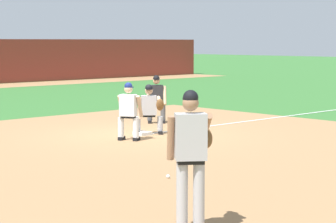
{
  "coord_description": "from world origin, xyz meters",
  "views": [
    {
      "loc": [
        -11.26,
        -12.99,
        2.48
      ],
      "look_at": [
        -3.76,
        -5.0,
        1.3
      ],
      "focal_mm": 70.0,
      "sensor_mm": 36.0,
      "label": 1
    }
  ],
  "objects_px": {
    "first_base_bag": "(142,133)",
    "baserunner": "(129,109)",
    "baseball": "(168,176)",
    "first_baseman": "(150,107)",
    "umpire": "(156,97)",
    "pitcher": "(191,152)"
  },
  "relations": [
    {
      "from": "first_base_bag",
      "to": "baserunner",
      "type": "bearing_deg",
      "value": -150.73
    },
    {
      "from": "first_base_bag",
      "to": "baseball",
      "type": "relative_size",
      "value": 5.14
    },
    {
      "from": "baserunner",
      "to": "first_baseman",
      "type": "bearing_deg",
      "value": 21.27
    },
    {
      "from": "baseball",
      "to": "umpire",
      "type": "height_order",
      "value": "umpire"
    },
    {
      "from": "first_base_bag",
      "to": "baseball",
      "type": "bearing_deg",
      "value": -126.17
    },
    {
      "from": "pitcher",
      "to": "umpire",
      "type": "bearing_deg",
      "value": 50.12
    },
    {
      "from": "baseball",
      "to": "baserunner",
      "type": "distance_m",
      "value": 4.72
    },
    {
      "from": "first_base_bag",
      "to": "pitcher",
      "type": "xyz_separation_m",
      "value": [
        -5.33,
        -7.12,
        1.01
      ]
    },
    {
      "from": "baseball",
      "to": "baserunner",
      "type": "relative_size",
      "value": 0.05
    },
    {
      "from": "first_base_bag",
      "to": "umpire",
      "type": "relative_size",
      "value": 0.26
    },
    {
      "from": "first_baseman",
      "to": "umpire",
      "type": "distance_m",
      "value": 2.44
    },
    {
      "from": "first_baseman",
      "to": "baserunner",
      "type": "distance_m",
      "value": 1.17
    },
    {
      "from": "pitcher",
      "to": "baserunner",
      "type": "xyz_separation_m",
      "value": [
        4.45,
        6.62,
        -0.27
      ]
    },
    {
      "from": "baserunner",
      "to": "umpire",
      "type": "height_order",
      "value": "same"
    },
    {
      "from": "baseball",
      "to": "first_baseman",
      "type": "distance_m",
      "value": 5.66
    },
    {
      "from": "baserunner",
      "to": "umpire",
      "type": "xyz_separation_m",
      "value": [
        2.85,
        2.11,
        0.0
      ]
    },
    {
      "from": "baserunner",
      "to": "baseball",
      "type": "bearing_deg",
      "value": -120.96
    },
    {
      "from": "first_base_bag",
      "to": "first_baseman",
      "type": "height_order",
      "value": "first_baseman"
    },
    {
      "from": "baserunner",
      "to": "umpire",
      "type": "relative_size",
      "value": 1.0
    },
    {
      "from": "first_base_bag",
      "to": "first_baseman",
      "type": "distance_m",
      "value": 0.72
    },
    {
      "from": "first_base_bag",
      "to": "baserunner",
      "type": "xyz_separation_m",
      "value": [
        -0.89,
        -0.5,
        0.75
      ]
    },
    {
      "from": "baserunner",
      "to": "umpire",
      "type": "distance_m",
      "value": 3.55
    }
  ]
}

